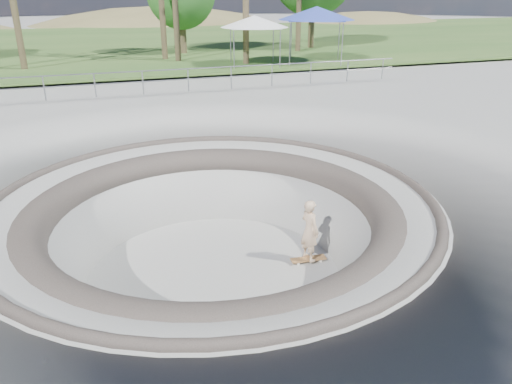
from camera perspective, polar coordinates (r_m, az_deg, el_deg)
ground at (r=11.46m, az=-4.98°, el=-0.98°), size 180.00×180.00×0.00m
skate_bowl at (r=12.30m, az=-4.70°, el=-8.83°), size 14.00×14.00×4.10m
grass_strip at (r=44.51m, az=-16.44°, el=15.99°), size 180.00×36.00×0.12m
distant_hills at (r=68.67m, az=-13.88°, el=12.10°), size 103.20×45.00×28.60m
safety_railing at (r=22.70m, az=-12.80°, el=12.13°), size 25.00×0.06×1.03m
skateboard at (r=12.76m, az=6.00°, el=-7.63°), size 0.92×0.33×0.09m
skater at (r=12.37m, az=6.15°, el=-4.34°), size 0.51×0.66×1.60m
canopy_white at (r=29.90m, az=-0.18°, el=18.89°), size 5.34×5.34×2.76m
canopy_blue at (r=31.34m, az=6.94°, el=19.61°), size 5.77×5.77×3.20m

